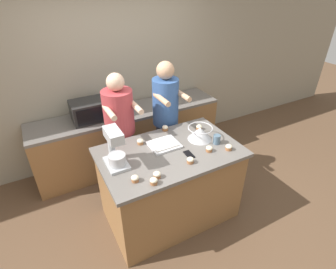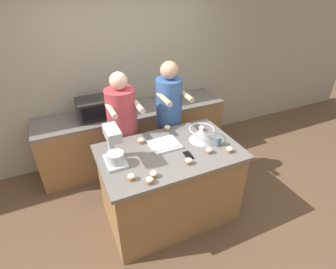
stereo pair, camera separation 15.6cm
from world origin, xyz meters
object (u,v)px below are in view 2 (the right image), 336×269
(stand_mixer, at_px, (114,148))
(baking_tray, at_px, (165,144))
(person_left, at_px, (124,134))
(cell_phone, at_px, (188,155))
(mixing_bowl, at_px, (201,134))
(microwave_oven, at_px, (96,108))
(cupcake_6, at_px, (154,174))
(cupcake_0, at_px, (209,150))
(cupcake_2, at_px, (150,180))
(cupcake_7, at_px, (132,177))
(cupcake_3, at_px, (167,128))
(person_right, at_px, (169,122))
(cupcake_8, at_px, (201,128))
(cupcake_4, at_px, (189,161))
(drinking_glass, at_px, (218,141))
(cupcake_1, at_px, (141,141))
(cupcake_5, at_px, (229,150))

(stand_mixer, bearing_deg, baking_tray, 7.51)
(person_left, xyz_separation_m, cell_phone, (0.46, -0.84, 0.09))
(mixing_bowl, bearing_deg, microwave_oven, 127.71)
(cupcake_6, bearing_deg, cupcake_0, 9.73)
(cupcake_2, bearing_deg, cupcake_7, 140.20)
(cupcake_0, xyz_separation_m, cupcake_3, (-0.21, 0.62, 0.00))
(person_right, bearing_deg, person_left, 179.98)
(baking_tray, height_order, cupcake_3, cupcake_3)
(microwave_oven, height_order, cupcake_8, microwave_oven)
(person_left, distance_m, cupcake_4, 1.05)
(microwave_oven, bearing_deg, person_right, -35.44)
(mixing_bowl, bearing_deg, cupcake_2, -151.31)
(drinking_glass, bearing_deg, cupcake_6, -166.40)
(stand_mixer, xyz_separation_m, cupcake_0, (0.95, -0.25, -0.15))
(baking_tray, xyz_separation_m, cupcake_2, (-0.37, -0.51, 0.01))
(baking_tray, relative_size, cupcake_7, 4.58)
(cupcake_2, xyz_separation_m, cupcake_3, (0.54, 0.80, 0.00))
(cupcake_1, distance_m, cupcake_7, 0.62)
(baking_tray, xyz_separation_m, cupcake_4, (0.09, -0.40, 0.01))
(drinking_glass, height_order, cupcake_6, drinking_glass)
(cell_phone, bearing_deg, mixing_bowl, 37.23)
(cupcake_5, bearing_deg, cell_phone, 163.99)
(microwave_oven, xyz_separation_m, cupcake_8, (1.06, -1.05, -0.03))
(person_left, height_order, cupcake_4, person_left)
(drinking_glass, xyz_separation_m, cupcake_1, (-0.76, 0.39, -0.02))
(cupcake_2, relative_size, cupcake_7, 1.00)
(person_left, height_order, cupcake_8, person_left)
(cupcake_4, bearing_deg, stand_mixer, 154.02)
(cupcake_0, height_order, cupcake_5, same)
(cupcake_7, bearing_deg, cupcake_6, -13.84)
(cupcake_1, height_order, cupcake_3, same)
(stand_mixer, distance_m, microwave_oven, 1.24)
(person_right, relative_size, cupcake_6, 24.13)
(cupcake_7, bearing_deg, mixing_bowl, 19.13)
(stand_mixer, bearing_deg, cell_phone, -15.69)
(stand_mixer, height_order, mixing_bowl, stand_mixer)
(stand_mixer, distance_m, baking_tray, 0.60)
(microwave_oven, xyz_separation_m, cupcake_6, (0.21, -1.60, -0.03))
(cupcake_0, xyz_separation_m, cupcake_1, (-0.59, 0.48, 0.00))
(person_left, bearing_deg, mixing_bowl, -40.53)
(cupcake_3, distance_m, cupcake_4, 0.70)
(stand_mixer, bearing_deg, cupcake_7, -77.81)
(cupcake_6, bearing_deg, cupcake_8, 33.16)
(cupcake_3, distance_m, cupcake_7, 0.96)
(person_right, distance_m, cupcake_4, 0.99)
(stand_mixer, relative_size, cupcake_6, 5.69)
(cupcake_0, height_order, cupcake_8, same)
(cupcake_1, bearing_deg, stand_mixer, -146.87)
(microwave_oven, height_order, cupcake_0, microwave_oven)
(cupcake_4, distance_m, cupcake_8, 0.68)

